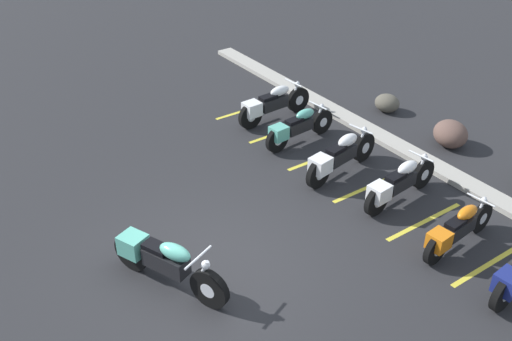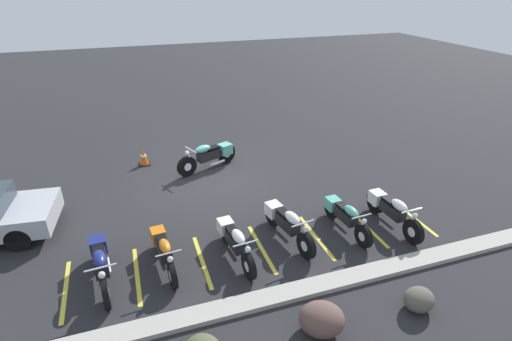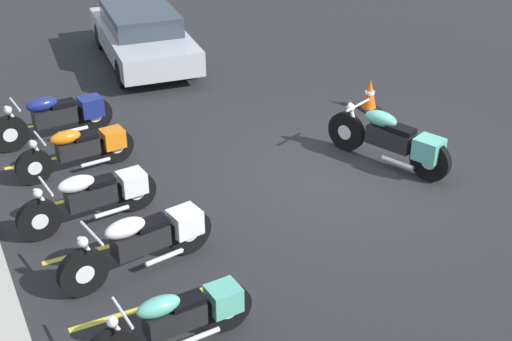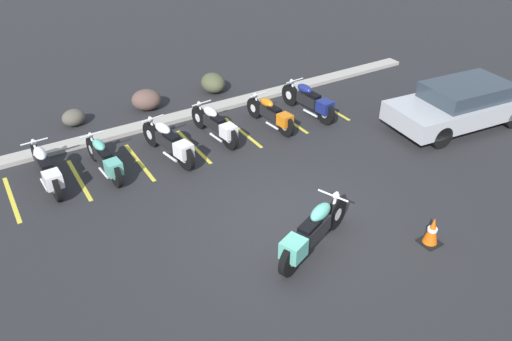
% 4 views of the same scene
% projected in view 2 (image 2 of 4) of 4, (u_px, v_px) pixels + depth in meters
% --- Properties ---
extents(ground, '(60.00, 60.00, 0.00)m').
position_uv_depth(ground, '(213.00, 179.00, 13.81)').
color(ground, '#262628').
extents(motorcycle_teal_featured, '(2.32, 1.15, 0.96)m').
position_uv_depth(motorcycle_teal_featured, '(210.00, 155.00, 14.37)').
color(motorcycle_teal_featured, black).
rests_on(motorcycle_teal_featured, ground).
extents(parked_bike_0, '(0.64, 2.30, 0.90)m').
position_uv_depth(parked_bike_0, '(391.00, 210.00, 11.11)').
color(parked_bike_0, black).
rests_on(parked_bike_0, ground).
extents(parked_bike_1, '(0.60, 2.14, 0.84)m').
position_uv_depth(parked_bike_1, '(345.00, 215.00, 10.91)').
color(parked_bike_1, black).
rests_on(parked_bike_1, ground).
extents(parked_bike_2, '(0.78, 2.30, 0.91)m').
position_uv_depth(parked_bike_2, '(286.00, 222.00, 10.53)').
color(parked_bike_2, black).
rests_on(parked_bike_2, ground).
extents(parked_bike_3, '(0.64, 2.21, 0.87)m').
position_uv_depth(parked_bike_3, '(234.00, 240.00, 9.87)').
color(parked_bike_3, black).
rests_on(parked_bike_3, ground).
extents(parked_bike_4, '(0.60, 2.10, 0.83)m').
position_uv_depth(parked_bike_4, '(164.00, 249.00, 9.58)').
color(parked_bike_4, black).
rests_on(parked_bike_4, ground).
extents(parked_bike_5, '(0.65, 2.31, 0.91)m').
position_uv_depth(parked_bike_5, '(101.00, 262.00, 9.09)').
color(parked_bike_5, black).
rests_on(parked_bike_5, ground).
extents(concrete_curb, '(18.00, 0.50, 0.12)m').
position_uv_depth(concrete_curb, '(275.00, 296.00, 8.70)').
color(concrete_curb, '#A8A399').
rests_on(concrete_curb, ground).
extents(landscape_rock_0, '(0.82, 0.76, 0.49)m').
position_uv_depth(landscape_rock_0, '(419.00, 300.00, 8.37)').
color(landscape_rock_0, '#534E42').
rests_on(landscape_rock_0, ground).
extents(landscape_rock_1, '(1.13, 1.06, 0.65)m').
position_uv_depth(landscape_rock_1, '(322.00, 319.00, 7.79)').
color(landscape_rock_1, brown).
rests_on(landscape_rock_1, ground).
extents(traffic_cone, '(0.40, 0.40, 0.64)m').
position_uv_depth(traffic_cone, '(144.00, 157.00, 14.72)').
color(traffic_cone, black).
rests_on(traffic_cone, ground).
extents(stall_line_0, '(0.10, 2.10, 0.00)m').
position_uv_depth(stall_line_0, '(413.00, 217.00, 11.66)').
color(stall_line_0, gold).
rests_on(stall_line_0, ground).
extents(stall_line_1, '(0.10, 2.10, 0.00)m').
position_uv_depth(stall_line_1, '(366.00, 226.00, 11.21)').
color(stall_line_1, gold).
rests_on(stall_line_1, ground).
extents(stall_line_2, '(0.10, 2.10, 0.00)m').
position_uv_depth(stall_line_2, '(316.00, 237.00, 10.76)').
color(stall_line_2, gold).
rests_on(stall_line_2, ground).
extents(stall_line_3, '(0.10, 2.10, 0.00)m').
position_uv_depth(stall_line_3, '(262.00, 249.00, 10.31)').
color(stall_line_3, gold).
rests_on(stall_line_3, ground).
extents(stall_line_4, '(0.10, 2.10, 0.00)m').
position_uv_depth(stall_line_4, '(202.00, 261.00, 9.86)').
color(stall_line_4, gold).
rests_on(stall_line_4, ground).
extents(stall_line_5, '(0.10, 2.10, 0.00)m').
position_uv_depth(stall_line_5, '(137.00, 275.00, 9.40)').
color(stall_line_5, gold).
rests_on(stall_line_5, ground).
extents(stall_line_6, '(0.10, 2.10, 0.00)m').
position_uv_depth(stall_line_6, '(65.00, 290.00, 8.95)').
color(stall_line_6, gold).
rests_on(stall_line_6, ground).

